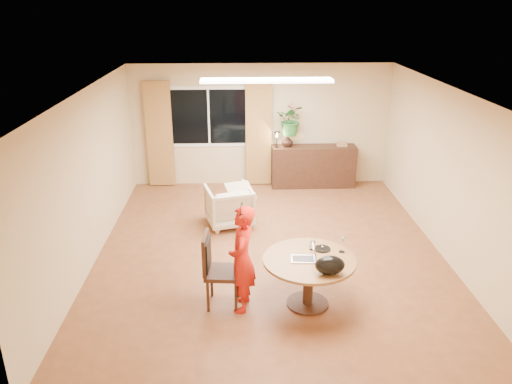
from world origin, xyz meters
TOP-DOWN VIEW (x-y plane):
  - floor at (0.00, 0.00)m, footprint 6.50×6.50m
  - ceiling at (0.00, 0.00)m, footprint 6.50×6.50m
  - wall_back at (0.00, 3.25)m, footprint 5.50×0.00m
  - wall_left at (-2.75, 0.00)m, footprint 0.00×6.50m
  - wall_right at (2.75, 0.00)m, footprint 0.00×6.50m
  - window at (-1.10, 3.23)m, footprint 1.70×0.03m
  - curtain_left at (-2.15, 3.15)m, footprint 0.55×0.08m
  - curtain_right at (-0.05, 3.15)m, footprint 0.55×0.08m
  - ceiling_panel at (0.00, 1.20)m, footprint 2.20×0.35m
  - dining_table at (0.42, -1.50)m, footprint 1.22×1.22m
  - dining_chair at (-0.71, -1.46)m, footprint 0.53×0.49m
  - child at (-0.46, -1.54)m, footprint 0.57×0.42m
  - laptop at (0.33, -1.52)m, footprint 0.34×0.24m
  - tumbler at (0.49, -1.25)m, footprint 0.10×0.10m
  - wine_glass at (0.87, -1.34)m, footprint 0.09×0.09m
  - pot_lid at (0.62, -1.26)m, footprint 0.24×0.24m
  - handbag at (0.61, -1.89)m, footprint 0.37×0.22m
  - armchair at (-0.67, 1.09)m, footprint 0.95×0.97m
  - throw at (-0.46, 1.04)m, footprint 0.59×0.65m
  - sideboard at (1.13, 3.01)m, footprint 1.79×0.44m
  - vase at (0.56, 3.01)m, footprint 0.29×0.29m
  - bouquet at (0.63, 3.01)m, footprint 0.71×0.65m
  - book_stack at (1.72, 3.01)m, footprint 0.25×0.21m
  - desk_lamp at (0.33, 2.96)m, footprint 0.18×0.18m

SIDE VIEW (x-z plane):
  - floor at x=0.00m, z-range 0.00..0.00m
  - armchair at x=-0.67m, z-range 0.00..0.73m
  - sideboard at x=1.13m, z-range 0.00..0.90m
  - dining_chair at x=-0.71m, z-range 0.00..1.03m
  - dining_table at x=0.42m, z-range 0.20..0.89m
  - pot_lid at x=0.62m, z-range 0.69..0.73m
  - child at x=-0.46m, z-range 0.00..1.45m
  - throw at x=-0.46m, z-range 0.73..0.76m
  - tumbler at x=0.49m, z-range 0.69..0.80m
  - laptop at x=0.33m, z-range 0.69..0.91m
  - wine_glass at x=0.87m, z-range 0.69..0.91m
  - handbag at x=0.61m, z-range 0.69..0.94m
  - book_stack at x=1.72m, z-range 0.90..0.98m
  - vase at x=0.56m, z-range 0.90..1.14m
  - desk_lamp at x=0.33m, z-range 0.90..1.25m
  - curtain_left at x=-2.15m, z-range 0.02..2.27m
  - curtain_right at x=-0.05m, z-range 0.02..2.27m
  - wall_back at x=0.00m, z-range -1.45..4.05m
  - wall_left at x=-2.75m, z-range -1.95..4.55m
  - wall_right at x=2.75m, z-range -1.95..4.55m
  - bouquet at x=0.63m, z-range 1.14..1.80m
  - window at x=-1.10m, z-range 0.85..2.15m
  - ceiling_panel at x=0.00m, z-range 2.54..2.59m
  - ceiling at x=0.00m, z-range 2.60..2.60m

